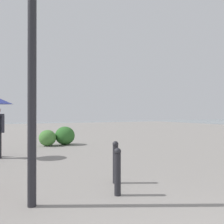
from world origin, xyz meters
The scene contains 5 objects.
lamppost centered at (3.26, 1.05, 2.84)m, with size 0.98×0.28×4.31m.
bollard_near centered at (3.11, -0.43, 0.45)m, with size 0.13×0.13×0.87m.
bollard_mid centered at (3.84, -0.77, 0.47)m, with size 0.13×0.13×0.90m.
shrub_low centered at (10.61, -0.76, 0.37)m, with size 0.86×0.77×0.73m.
shrub_round centered at (10.67, -1.60, 0.43)m, with size 1.02×0.92×0.87m.
Camera 1 is at (-0.91, 1.70, 1.51)m, focal length 39.92 mm.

